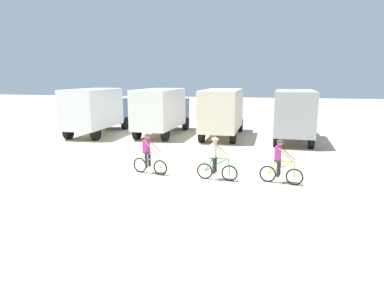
% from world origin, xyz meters
% --- Properties ---
extents(ground_plane, '(120.00, 120.00, 0.00)m').
position_xyz_m(ground_plane, '(0.00, 0.00, 0.00)').
color(ground_plane, beige).
extents(box_truck_avon_van, '(2.41, 6.75, 3.35)m').
position_xyz_m(box_truck_avon_van, '(-8.26, 11.58, 1.87)').
color(box_truck_avon_van, white).
rests_on(box_truck_avon_van, ground).
extents(box_truck_white_box, '(2.71, 6.86, 3.35)m').
position_xyz_m(box_truck_white_box, '(-3.49, 12.36, 1.87)').
color(box_truck_white_box, white).
rests_on(box_truck_white_box, ground).
extents(box_truck_cream_rv, '(2.56, 6.81, 3.35)m').
position_xyz_m(box_truck_cream_rv, '(0.94, 12.34, 1.87)').
color(box_truck_cream_rv, beige).
rests_on(box_truck_cream_rv, ground).
extents(box_truck_grey_hauler, '(2.75, 6.87, 3.35)m').
position_xyz_m(box_truck_grey_hauler, '(5.71, 11.83, 1.87)').
color(box_truck_grey_hauler, '#9E9EA3').
rests_on(box_truck_grey_hauler, ground).
extents(cyclist_orange_shirt, '(1.69, 0.60, 1.82)m').
position_xyz_m(cyclist_orange_shirt, '(-1.13, 2.41, 0.85)').
color(cyclist_orange_shirt, black).
rests_on(cyclist_orange_shirt, ground).
extents(cyclist_cowboy_hat, '(1.73, 0.52, 1.82)m').
position_xyz_m(cyclist_cowboy_hat, '(1.87, 2.09, 0.85)').
color(cyclist_cowboy_hat, black).
rests_on(cyclist_cowboy_hat, ground).
extents(cyclist_near_camera, '(1.70, 0.58, 1.82)m').
position_xyz_m(cyclist_near_camera, '(4.43, 2.15, 0.85)').
color(cyclist_near_camera, black).
rests_on(cyclist_near_camera, ground).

